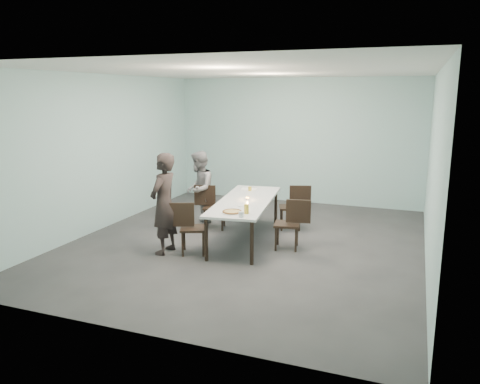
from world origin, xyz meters
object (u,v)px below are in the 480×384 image
(chair_near_right, at_px, (292,221))
(beer_glass, at_px, (246,209))
(tealight, at_px, (247,199))
(amber_tumbler, at_px, (250,189))
(table, at_px, (245,203))
(diner_near, at_px, (164,204))
(pizza, at_px, (232,212))
(side_plate, at_px, (243,206))
(chair_near_left, at_px, (188,224))
(diner_far, at_px, (199,189))
(chair_far_left, at_px, (211,204))
(water_tumbler, at_px, (241,214))
(chair_far_right, at_px, (294,204))

(chair_near_right, height_order, beer_glass, beer_glass)
(tealight, bearing_deg, amber_tumbler, 106.03)
(table, bearing_deg, diner_near, -132.07)
(diner_near, distance_m, amber_tumbler, 2.10)
(tealight, bearing_deg, beer_glass, -70.72)
(pizza, bearing_deg, side_plate, 91.02)
(chair_near_left, height_order, diner_near, diner_near)
(table, height_order, diner_far, diner_far)
(chair_near_left, xyz_separation_m, chair_far_left, (-0.27, 1.49, 0.00))
(tealight, bearing_deg, chair_near_left, -123.19)
(table, xyz_separation_m, chair_near_left, (-0.63, -1.03, -0.19))
(diner_far, height_order, tealight, diner_far)
(water_tumbler, bearing_deg, chair_far_left, 127.77)
(chair_far_right, bearing_deg, pizza, 56.42)
(chair_near_right, height_order, amber_tumbler, chair_near_right)
(table, xyz_separation_m, diner_far, (-1.17, 0.51, 0.07))
(diner_far, xyz_separation_m, pizza, (1.29, -1.47, 0.01))
(tealight, bearing_deg, chair_far_left, 153.51)
(pizza, bearing_deg, water_tumbler, -41.10)
(table, bearing_deg, beer_glass, -69.01)
(side_plate, xyz_separation_m, beer_glass, (0.24, -0.47, 0.07))
(table, distance_m, side_plate, 0.46)
(chair_near_right, height_order, water_tumbler, chair_near_right)
(chair_far_right, height_order, pizza, chair_far_right)
(beer_glass, bearing_deg, side_plate, 116.74)
(diner_far, height_order, beer_glass, diner_far)
(chair_near_right, distance_m, diner_near, 2.18)
(table, height_order, chair_near_left, chair_near_left)
(chair_far_left, relative_size, amber_tumbler, 10.88)
(amber_tumbler, bearing_deg, diner_far, -163.67)
(chair_far_left, distance_m, diner_far, 0.38)
(side_plate, relative_size, amber_tumbler, 2.25)
(beer_glass, bearing_deg, chair_near_right, 52.21)
(table, height_order, chair_near_right, chair_near_right)
(chair_near_right, height_order, diner_near, diner_near)
(chair_near_left, distance_m, tealight, 1.25)
(water_tumbler, bearing_deg, side_plate, 108.47)
(chair_near_right, distance_m, tealight, 0.94)
(chair_near_left, relative_size, side_plate, 4.83)
(pizza, bearing_deg, amber_tumbler, 100.33)
(chair_far_left, relative_size, chair_far_right, 1.00)
(beer_glass, bearing_deg, chair_far_right, 81.14)
(side_plate, distance_m, beer_glass, 0.53)
(diner_near, bearing_deg, diner_far, -173.79)
(side_plate, relative_size, beer_glass, 1.20)
(chair_near_left, distance_m, diner_far, 1.65)
(table, distance_m, chair_near_left, 1.22)
(amber_tumbler, bearing_deg, chair_far_right, 14.99)
(chair_far_left, xyz_separation_m, side_plate, (1.01, -0.90, 0.25))
(diner_far, distance_m, water_tumbler, 2.26)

